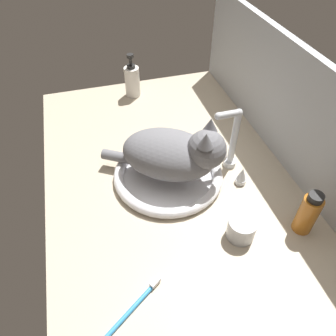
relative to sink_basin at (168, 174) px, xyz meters
The scene contains 9 objects.
countertop 2.95cm from the sink_basin, ahead, with size 119.91×72.95×3.00cm, color #B7A88E.
backsplash_wall 40.52cm from the sink_basin, 88.93° to the left, with size 119.91×2.40×38.29cm, color #B2B7BC.
sink_basin is the anchor object (origin of this frame).
faucet 20.88cm from the sink_basin, 90.00° to the left, with size 19.49×9.16×21.03cm.
cat 9.28cm from the sink_basin, 58.34° to the left, with size 28.89×34.63×18.76cm.
soap_pump_bottle 49.24cm from the sink_basin, behind, with size 5.90×5.90×17.37cm.
metal_jar 28.02cm from the sink_basin, 25.68° to the left, with size 7.32×7.32×6.08cm.
amber_bottle 40.10cm from the sink_basin, 46.13° to the left, with size 4.93×4.93×13.37cm.
toothbrush 40.22cm from the sink_basin, 26.78° to the right, with size 10.64×15.20×1.70cm.
Camera 1 is at (63.93, -18.65, 73.60)cm, focal length 33.99 mm.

